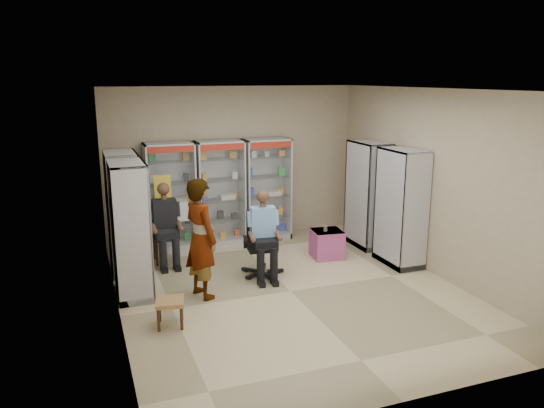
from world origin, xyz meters
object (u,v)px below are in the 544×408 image
object	(u,v)px
wooden_chair	(165,236)
woven_stool_a	(331,242)
cabinet_right_far	(368,195)
cabinet_left_near	(131,230)
cabinet_right_near	(401,208)
office_chair	(262,244)
cabinet_back_right	(267,189)
standing_man	(201,239)
seated_shopkeeper	(263,236)
cabinet_left_far	(124,212)
woven_stool_b	(170,313)
cabinet_back_mid	(220,193)
pink_trunk	(327,244)
cabinet_back_left	(171,196)

from	to	relation	value
wooden_chair	woven_stool_a	size ratio (longest dim) A/B	2.28
cabinet_right_far	cabinet_left_near	bearing A→B (deg)	101.41
cabinet_right_near	office_chair	bearing A→B (deg)	82.45
cabinet_right_near	wooden_chair	size ratio (longest dim) A/B	2.13
cabinet_back_right	cabinet_right_near	world-z (taller)	same
wooden_chair	woven_stool_a	xyz separation A→B (m)	(2.93, -0.59, -0.26)
cabinet_back_right	standing_man	size ratio (longest dim) A/B	1.12
cabinet_right_near	cabinet_left_near	bearing A→B (deg)	87.43
seated_shopkeeper	woven_stool_a	bearing A→B (deg)	30.51
cabinet_left_far	woven_stool_b	size ratio (longest dim) A/B	5.54
cabinet_back_mid	cabinet_left_far	distance (m)	2.10
standing_man	seated_shopkeeper	bearing A→B (deg)	-85.94
woven_stool_b	standing_man	bearing A→B (deg)	52.93
seated_shopkeeper	standing_man	distance (m)	1.23
cabinet_left_far	office_chair	bearing A→B (deg)	64.49
pink_trunk	cabinet_right_near	bearing A→B (deg)	-34.95
cabinet_left_far	seated_shopkeeper	bearing A→B (deg)	63.36
woven_stool_b	cabinet_right_near	bearing A→B (deg)	13.75
cabinet_back_right	cabinet_left_near	world-z (taller)	same
cabinet_back_left	seated_shopkeeper	size ratio (longest dim) A/B	1.49
cabinet_back_right	cabinet_back_mid	bearing A→B (deg)	180.00
cabinet_back_left	seated_shopkeeper	bearing A→B (deg)	-60.14
cabinet_right_near	cabinet_right_far	bearing A→B (deg)	0.00
cabinet_right_far	pink_trunk	world-z (taller)	cabinet_right_far
cabinet_right_far	standing_man	distance (m)	3.75
cabinet_right_near	woven_stool_b	xyz separation A→B (m)	(-4.13, -1.01, -0.82)
cabinet_right_far	woven_stool_b	bearing A→B (deg)	117.07
cabinet_right_far	cabinet_right_near	size ratio (longest dim) A/B	1.00
woven_stool_a	woven_stool_b	size ratio (longest dim) A/B	1.14
seated_shopkeeper	standing_man	bearing A→B (deg)	-149.13
wooden_chair	cabinet_right_far	bearing A→B (deg)	-6.04
cabinet_back_left	cabinet_back_mid	bearing A→B (deg)	0.00
cabinet_back_right	woven_stool_b	bearing A→B (deg)	-127.65
cabinet_back_left	woven_stool_a	xyz separation A→B (m)	(2.68, -1.32, -0.79)
office_chair	woven_stool_b	bearing A→B (deg)	-134.35
cabinet_back_right	woven_stool_a	xyz separation A→B (m)	(0.78, -1.32, -0.79)
cabinet_right_far	woven_stool_b	size ratio (longest dim) A/B	5.54
pink_trunk	woven_stool_a	xyz separation A→B (m)	(0.18, 0.19, -0.04)
cabinet_right_near	standing_man	world-z (taller)	cabinet_right_near
cabinet_left_far	standing_man	xyz separation A→B (m)	(0.94, -1.50, -0.11)
wooden_chair	pink_trunk	xyz separation A→B (m)	(2.75, -0.78, -0.22)
cabinet_back_mid	cabinet_left_near	distance (m)	2.77
cabinet_left_near	pink_trunk	bearing A→B (deg)	98.57
cabinet_back_right	standing_man	distance (m)	3.08
cabinet_left_far	seated_shopkeeper	xyz separation A→B (m)	(2.06, -1.03, -0.33)
cabinet_back_left	cabinet_left_near	xyz separation A→B (m)	(-0.93, -2.03, 0.00)
woven_stool_b	cabinet_back_mid	bearing A→B (deg)	64.44
cabinet_back_right	pink_trunk	bearing A→B (deg)	-68.25
seated_shopkeeper	cabinet_left_near	bearing A→B (deg)	-170.04
pink_trunk	woven_stool_b	world-z (taller)	pink_trunk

